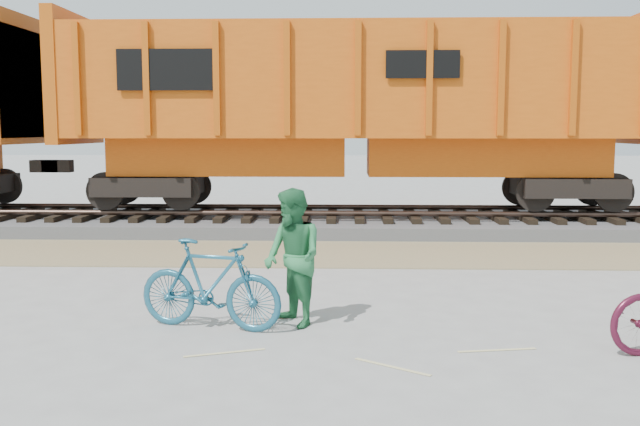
# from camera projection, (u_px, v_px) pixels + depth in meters

# --- Properties ---
(ground) EXTENTS (120.00, 120.00, 0.00)m
(ground) POSITION_uv_depth(u_px,v_px,m) (319.00, 333.00, 8.55)
(ground) COLOR #9E9E99
(ground) RESTS_ON ground
(gravel_strip) EXTENTS (120.00, 3.00, 0.02)m
(gravel_strip) POSITION_uv_depth(u_px,v_px,m) (329.00, 253.00, 14.00)
(gravel_strip) COLOR tan
(gravel_strip) RESTS_ON ground
(ballast_bed) EXTENTS (120.00, 4.00, 0.30)m
(ballast_bed) POSITION_uv_depth(u_px,v_px,m) (332.00, 223.00, 17.46)
(ballast_bed) COLOR slate
(ballast_bed) RESTS_ON ground
(track) EXTENTS (120.00, 2.60, 0.24)m
(track) POSITION_uv_depth(u_px,v_px,m) (332.00, 210.00, 17.42)
(track) COLOR black
(track) RESTS_ON ballast_bed
(hopper_car_center) EXTENTS (14.00, 3.13, 4.65)m
(hopper_car_center) POSITION_uv_depth(u_px,v_px,m) (357.00, 106.00, 17.11)
(hopper_car_center) COLOR black
(hopper_car_center) RESTS_ON track
(bicycle_teal) EXTENTS (1.92, 0.97, 1.11)m
(bicycle_teal) POSITION_uv_depth(u_px,v_px,m) (210.00, 284.00, 8.68)
(bicycle_teal) COLOR #1E5A72
(bicycle_teal) RESTS_ON ground
(person_man) EXTENTS (1.00, 1.05, 1.72)m
(person_man) POSITION_uv_depth(u_px,v_px,m) (293.00, 258.00, 8.81)
(person_man) COLOR #297542
(person_man) RESTS_ON ground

